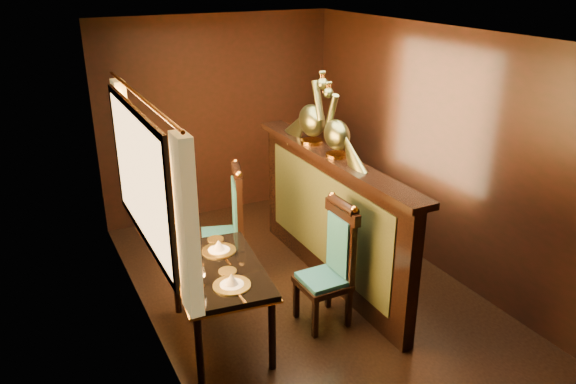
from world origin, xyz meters
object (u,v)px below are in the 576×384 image
(dining_table, at_px, (218,275))
(chair_right, at_px, (231,219))
(peacock_right, at_px, (312,107))
(peacock_left, at_px, (337,122))
(chair_left, at_px, (334,259))

(dining_table, xyz_separation_m, chair_right, (0.50, 0.97, -0.00))
(dining_table, bearing_deg, peacock_right, 38.49)
(chair_right, distance_m, peacock_left, 1.49)
(chair_right, height_order, peacock_right, peacock_right)
(dining_table, bearing_deg, peacock_left, 21.59)
(dining_table, relative_size, chair_right, 1.05)
(chair_left, relative_size, peacock_right, 1.56)
(peacock_left, bearing_deg, chair_left, -121.19)
(dining_table, distance_m, peacock_right, 1.91)
(peacock_left, xyz_separation_m, peacock_right, (0.00, 0.47, 0.04))
(dining_table, relative_size, peacock_right, 1.68)
(chair_right, relative_size, peacock_right, 1.60)
(dining_table, relative_size, chair_left, 1.07)
(chair_left, bearing_deg, chair_right, 113.23)
(chair_left, height_order, peacock_left, peacock_left)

